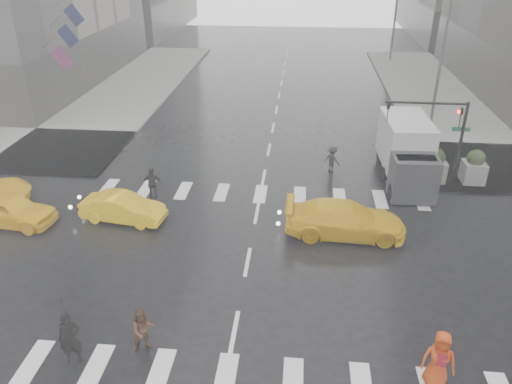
# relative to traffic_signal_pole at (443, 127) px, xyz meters

# --- Properties ---
(ground) EXTENTS (120.00, 120.00, 0.00)m
(ground) POSITION_rel_traffic_signal_pole_xyz_m (-9.01, -8.01, -3.22)
(ground) COLOR black
(ground) RESTS_ON ground
(sidewalk_nw) EXTENTS (35.00, 35.00, 0.15)m
(sidewalk_nw) POSITION_rel_traffic_signal_pole_xyz_m (-28.51, 9.49, -3.14)
(sidewalk_nw) COLOR gray
(sidewalk_nw) RESTS_ON ground
(road_markings) EXTENTS (18.00, 48.00, 0.01)m
(road_markings) POSITION_rel_traffic_signal_pole_xyz_m (-9.01, -8.01, -3.21)
(road_markings) COLOR silver
(road_markings) RESTS_ON ground
(traffic_signal_pole) EXTENTS (4.45, 0.42, 4.50)m
(traffic_signal_pole) POSITION_rel_traffic_signal_pole_xyz_m (0.00, 0.00, 0.00)
(traffic_signal_pole) COLOR black
(traffic_signal_pole) RESTS_ON ground
(street_lamp_near) EXTENTS (2.15, 0.22, 9.00)m
(street_lamp_near) POSITION_rel_traffic_signal_pole_xyz_m (1.86, 9.99, 1.73)
(street_lamp_near) COLOR #59595B
(street_lamp_near) RESTS_ON ground
(street_lamp_far) EXTENTS (2.15, 0.22, 9.00)m
(street_lamp_far) POSITION_rel_traffic_signal_pole_xyz_m (1.86, 29.99, 1.73)
(street_lamp_far) COLOR #59595B
(street_lamp_far) RESTS_ON ground
(planter_west) EXTENTS (1.10, 1.10, 1.80)m
(planter_west) POSITION_rel_traffic_signal_pole_xyz_m (-2.01, 0.19, -2.23)
(planter_west) COLOR gray
(planter_west) RESTS_ON ground
(planter_mid) EXTENTS (1.10, 1.10, 1.80)m
(planter_mid) POSITION_rel_traffic_signal_pole_xyz_m (-0.01, 0.19, -2.23)
(planter_mid) COLOR gray
(planter_mid) RESTS_ON ground
(planter_east) EXTENTS (1.10, 1.10, 1.80)m
(planter_east) POSITION_rel_traffic_signal_pole_xyz_m (1.99, 0.19, -2.23)
(planter_east) COLOR gray
(planter_east) RESTS_ON ground
(flag_cluster) EXTENTS (2.87, 3.06, 4.69)m
(flag_cluster) POSITION_rel_traffic_signal_pole_xyz_m (-24.09, 10.49, 2.42)
(flag_cluster) COLOR #59595B
(flag_cluster) RESTS_ON ground
(pedestrian_black) EXTENTS (1.23, 1.24, 2.43)m
(pedestrian_black) POSITION_rel_traffic_signal_pole_xyz_m (-13.75, -13.73, -1.65)
(pedestrian_black) COLOR black
(pedestrian_black) RESTS_ON ground
(pedestrian_brown) EXTENTS (0.93, 0.85, 1.54)m
(pedestrian_brown) POSITION_rel_traffic_signal_pole_xyz_m (-11.71, -13.04, -2.45)
(pedestrian_brown) COLOR #452A18
(pedestrian_brown) RESTS_ON ground
(pedestrian_orange) EXTENTS (1.03, 0.77, 1.91)m
(pedestrian_orange) POSITION_rel_traffic_signal_pole_xyz_m (-2.90, -13.62, -2.26)
(pedestrian_orange) COLOR #C3380D
(pedestrian_orange) RESTS_ON ground
(pedestrian_far_a) EXTENTS (1.02, 0.67, 1.67)m
(pedestrian_far_a) POSITION_rel_traffic_signal_pole_xyz_m (-14.27, -3.01, -2.38)
(pedestrian_far_a) COLOR black
(pedestrian_far_a) RESTS_ON ground
(pedestrian_far_b) EXTENTS (1.11, 1.00, 1.51)m
(pedestrian_far_b) POSITION_rel_traffic_signal_pole_xyz_m (-5.30, 1.04, -2.46)
(pedestrian_far_b) COLOR black
(pedestrian_far_b) RESTS_ON ground
(taxi_front) EXTENTS (4.38, 2.18, 1.44)m
(taxi_front) POSITION_rel_traffic_signal_pole_xyz_m (-20.05, -6.01, -2.50)
(taxi_front) COLOR yellow
(taxi_front) RESTS_ON ground
(taxi_mid) EXTENTS (4.01, 1.85, 1.27)m
(taxi_mid) POSITION_rel_traffic_signal_pole_xyz_m (-15.05, -5.22, -2.58)
(taxi_mid) COLOR yellow
(taxi_mid) RESTS_ON ground
(taxi_rear) EXTENTS (4.62, 2.18, 1.51)m
(taxi_rear) POSITION_rel_traffic_signal_pole_xyz_m (-5.01, -5.51, -2.46)
(taxi_rear) COLOR yellow
(taxi_rear) RESTS_ON ground
(box_truck) EXTENTS (2.25, 6.00, 3.19)m
(box_truck) POSITION_rel_traffic_signal_pole_xyz_m (-1.51, 0.34, -1.52)
(box_truck) COLOR silver
(box_truck) RESTS_ON ground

